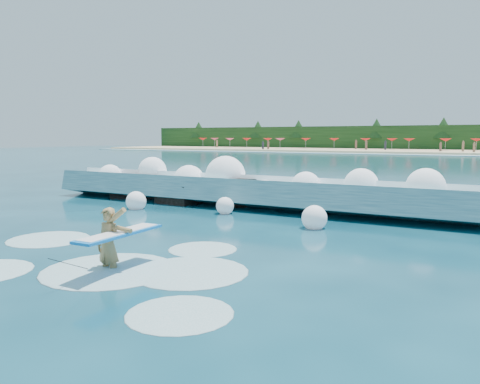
# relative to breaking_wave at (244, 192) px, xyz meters

# --- Properties ---
(ground) EXTENTS (200.00, 200.00, 0.00)m
(ground) POSITION_rel_breaking_wave_xyz_m (1.03, -6.75, -0.55)
(ground) COLOR #083142
(ground) RESTS_ON ground
(beach) EXTENTS (140.00, 20.00, 0.40)m
(beach) POSITION_rel_breaking_wave_xyz_m (1.03, 71.25, -0.35)
(beach) COLOR tan
(beach) RESTS_ON ground
(wet_band) EXTENTS (140.00, 5.00, 0.08)m
(wet_band) POSITION_rel_breaking_wave_xyz_m (1.03, 60.25, -0.51)
(wet_band) COLOR silver
(wet_band) RESTS_ON ground
(treeline) EXTENTS (140.00, 4.00, 5.00)m
(treeline) POSITION_rel_breaking_wave_xyz_m (1.03, 81.25, 1.95)
(treeline) COLOR black
(treeline) RESTS_ON ground
(breaking_wave) EXTENTS (18.41, 2.85, 1.59)m
(breaking_wave) POSITION_rel_breaking_wave_xyz_m (0.00, 0.00, 0.00)
(breaking_wave) COLOR teal
(breaking_wave) RESTS_ON ground
(rock_cluster) EXTENTS (8.26, 3.12, 1.31)m
(rock_cluster) POSITION_rel_breaking_wave_xyz_m (-3.14, 0.04, -0.14)
(rock_cluster) COLOR black
(rock_cluster) RESTS_ON ground
(surfer_with_board) EXTENTS (0.88, 2.83, 1.63)m
(surfer_with_board) POSITION_rel_breaking_wave_xyz_m (2.18, -9.66, 0.05)
(surfer_with_board) COLOR #997947
(surfer_with_board) RESTS_ON ground
(wave_spray) EXTENTS (15.58, 4.63, 2.13)m
(wave_spray) POSITION_rel_breaking_wave_xyz_m (-0.22, -0.10, 0.46)
(wave_spray) COLOR white
(wave_spray) RESTS_ON ground
(surf_foam) EXTENTS (8.52, 5.80, 0.14)m
(surf_foam) POSITION_rel_breaking_wave_xyz_m (1.92, -9.35, -0.55)
(surf_foam) COLOR silver
(surf_foam) RESTS_ON ground
(beach_umbrellas) EXTENTS (109.38, 6.34, 0.50)m
(beach_umbrellas) POSITION_rel_breaking_wave_xyz_m (1.06, 73.01, 1.70)
(beach_umbrellas) COLOR red
(beach_umbrellas) RESTS_ON ground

